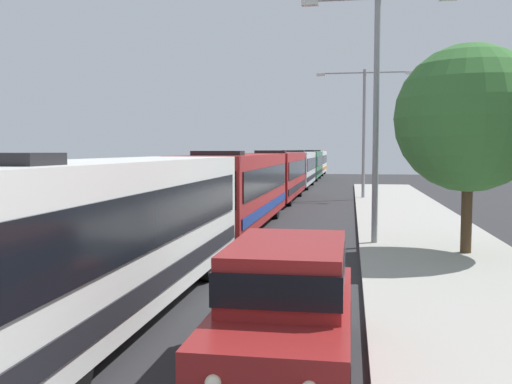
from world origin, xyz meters
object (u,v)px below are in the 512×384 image
(bus_lead, at_px, (107,231))
(bus_tail_end, at_px, (315,162))
(bus_middle, at_px, (278,174))
(roadside_tree, at_px, (469,119))
(bus_fourth_in_line, at_px, (297,168))
(streetlamp_mid, at_px, (376,93))
(white_suv, at_px, (287,302))
(bus_second_in_line, at_px, (238,187))
(bus_rear, at_px, (308,164))
(streetlamp_far, at_px, (364,119))

(bus_lead, height_order, bus_tail_end, same)
(bus_middle, relative_size, roadside_tree, 1.90)
(bus_fourth_in_line, distance_m, streetlamp_mid, 30.82)
(bus_fourth_in_line, bearing_deg, bus_middle, -90.00)
(bus_fourth_in_line, distance_m, bus_tail_end, 25.02)
(white_suv, xyz_separation_m, roadside_tree, (4.35, 9.77, 3.14))
(bus_tail_end, relative_size, white_suv, 2.33)
(bus_second_in_line, xyz_separation_m, bus_tail_end, (-0.00, 51.31, -0.00))
(bus_lead, bearing_deg, bus_second_in_line, 90.00)
(bus_tail_end, height_order, white_suv, bus_tail_end)
(bus_fourth_in_line, xyz_separation_m, bus_tail_end, (0.00, 25.02, 0.00))
(white_suv, height_order, roadside_tree, roadside_tree)
(bus_rear, relative_size, white_suv, 2.17)
(bus_second_in_line, relative_size, streetlamp_mid, 1.50)
(streetlamp_far, distance_m, roadside_tree, 20.22)
(bus_second_in_line, distance_m, bus_rear, 39.06)
(bus_middle, relative_size, white_suv, 2.41)
(bus_lead, bearing_deg, bus_rear, 90.00)
(bus_lead, height_order, white_suv, bus_lead)
(bus_lead, height_order, bus_middle, same)
(streetlamp_mid, distance_m, streetlamp_far, 18.53)
(bus_middle, height_order, bus_fourth_in_line, same)
(bus_rear, bearing_deg, streetlamp_far, -77.52)
(bus_lead, xyz_separation_m, bus_rear, (-0.00, 52.06, -0.00))
(white_suv, bearing_deg, bus_fourth_in_line, 95.10)
(bus_second_in_line, bearing_deg, white_suv, -76.26)
(roadside_tree, bearing_deg, white_suv, -113.99)
(bus_second_in_line, bearing_deg, streetlamp_mid, -35.56)
(bus_middle, distance_m, streetlamp_mid, 18.20)
(streetlamp_mid, bearing_deg, bus_lead, -120.56)
(bus_rear, distance_m, roadside_tree, 45.20)
(bus_lead, xyz_separation_m, streetlamp_mid, (5.40, 9.14, 3.43))
(streetlamp_far, xyz_separation_m, roadside_tree, (2.65, -20.02, -1.05))
(bus_rear, bearing_deg, white_suv, -86.10)
(roadside_tree, bearing_deg, bus_lead, -136.44)
(bus_lead, relative_size, bus_middle, 1.03)
(streetlamp_far, height_order, roadside_tree, streetlamp_far)
(bus_rear, relative_size, roadside_tree, 1.70)
(roadside_tree, bearing_deg, bus_tail_end, 98.08)
(bus_fourth_in_line, bearing_deg, bus_tail_end, 90.00)
(bus_second_in_line, distance_m, roadside_tree, 9.98)
(bus_rear, bearing_deg, roadside_tree, -79.73)
(bus_tail_end, xyz_separation_m, streetlamp_far, (5.40, -36.64, 3.53))
(bus_tail_end, distance_m, roadside_tree, 57.28)
(bus_rear, xyz_separation_m, white_suv, (3.70, -54.18, -0.66))
(bus_rear, relative_size, streetlamp_far, 1.29)
(bus_lead, bearing_deg, roadside_tree, 43.56)
(bus_second_in_line, xyz_separation_m, white_suv, (3.70, -15.12, -0.66))
(bus_lead, bearing_deg, bus_tail_end, 90.00)
(bus_tail_end, xyz_separation_m, white_suv, (3.70, -66.43, -0.66))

